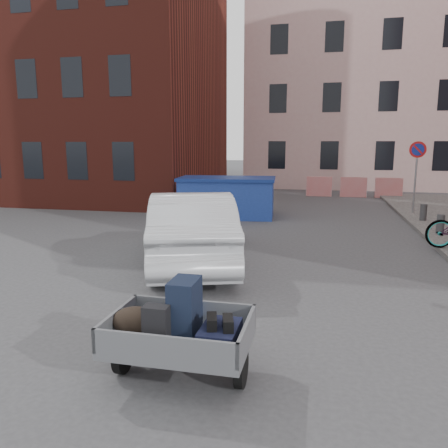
# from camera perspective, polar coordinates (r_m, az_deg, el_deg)

# --- Properties ---
(ground) EXTENTS (120.00, 120.00, 0.00)m
(ground) POSITION_cam_1_polar(r_m,az_deg,el_deg) (8.75, -5.01, -7.59)
(ground) COLOR #38383A
(ground) RESTS_ON ground
(building_brick) EXTENTS (12.00, 10.00, 14.00)m
(building_brick) POSITION_cam_1_polar(r_m,az_deg,el_deg) (24.27, -17.29, 20.29)
(building_brick) COLOR #591E16
(building_brick) RESTS_ON ground
(building_pink) EXTENTS (16.00, 8.00, 14.00)m
(building_pink) POSITION_cam_1_polar(r_m,az_deg,el_deg) (30.43, 19.83, 18.08)
(building_pink) COLOR #C99E9B
(building_pink) RESTS_ON ground
(far_building) EXTENTS (6.00, 6.00, 8.00)m
(far_building) POSITION_cam_1_polar(r_m,az_deg,el_deg) (37.47, -25.12, 11.57)
(far_building) COLOR maroon
(far_building) RESTS_ON ground
(no_parking_sign) EXTENTS (0.60, 0.09, 2.65)m
(no_parking_sign) POSITION_cam_1_polar(r_m,az_deg,el_deg) (17.77, 23.88, 7.41)
(no_parking_sign) COLOR gray
(no_parking_sign) RESTS_ON sidewalk
(barriers) EXTENTS (4.70, 0.18, 1.00)m
(barriers) POSITION_cam_1_polar(r_m,az_deg,el_deg) (23.10, 16.55, 4.63)
(barriers) COLOR red
(barriers) RESTS_ON ground
(trailer) EXTENTS (1.61, 1.81, 1.20)m
(trailer) POSITION_cam_1_polar(r_m,az_deg,el_deg) (5.18, -5.93, -13.62)
(trailer) COLOR black
(trailer) RESTS_ON ground
(dumpster) EXTENTS (3.64, 2.08, 1.47)m
(dumpster) POSITION_cam_1_polar(r_m,az_deg,el_deg) (16.16, 0.38, 3.54)
(dumpster) COLOR #203B9A
(dumpster) RESTS_ON ground
(silver_car) EXTENTS (3.19, 5.27, 1.64)m
(silver_car) POSITION_cam_1_polar(r_m,az_deg,el_deg) (9.90, -4.26, -0.53)
(silver_car) COLOR silver
(silver_car) RESTS_ON ground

